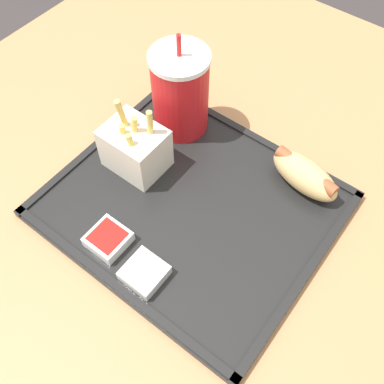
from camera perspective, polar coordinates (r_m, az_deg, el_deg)
ground_plane at (r=1.36m, az=0.18°, el=-18.59°), size 8.00×8.00×0.00m
dining_table at (r=1.01m, az=0.24°, el=-13.16°), size 1.11×1.18×0.73m
food_tray at (r=0.68m, az=0.00°, el=-1.62°), size 0.40×0.35×0.01m
soda_cup at (r=0.72m, az=-1.50°, el=12.55°), size 0.09×0.09×0.18m
hot_dog_far at (r=0.70m, az=14.12°, el=2.15°), size 0.12×0.07×0.05m
fries_carton at (r=0.70m, az=-7.22°, el=5.60°), size 0.09×0.07×0.13m
sauce_cup_mayo at (r=0.62m, az=-6.07°, el=-10.15°), size 0.05×0.05×0.02m
sauce_cup_ketchup at (r=0.65m, az=-10.59°, el=-5.87°), size 0.05×0.05×0.02m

